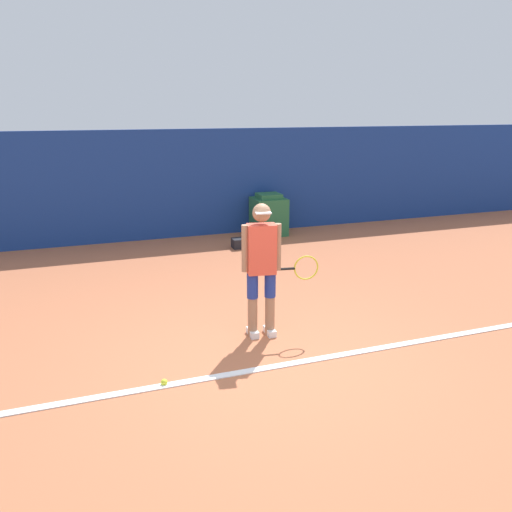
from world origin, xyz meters
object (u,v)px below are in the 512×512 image
(tennis_player, at_px, (262,264))
(tennis_ball, at_px, (164,382))
(equipment_bag, at_px, (251,242))
(covered_chair, at_px, (269,215))

(tennis_player, relative_size, tennis_ball, 24.70)
(tennis_ball, xyz_separation_m, equipment_bag, (2.55, 4.78, 0.07))
(tennis_ball, bearing_deg, covered_chair, 60.03)
(equipment_bag, bearing_deg, tennis_ball, -118.10)
(equipment_bag, bearing_deg, covered_chair, 51.07)
(covered_chair, height_order, equipment_bag, covered_chair)
(tennis_player, distance_m, equipment_bag, 4.24)
(covered_chair, bearing_deg, equipment_bag, -128.93)
(tennis_ball, relative_size, covered_chair, 0.07)
(covered_chair, xyz_separation_m, equipment_bag, (-0.71, -0.88, -0.34))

